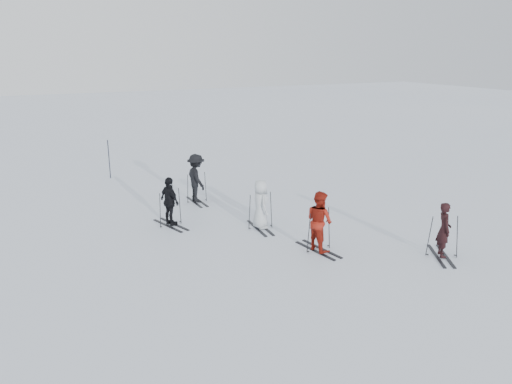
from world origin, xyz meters
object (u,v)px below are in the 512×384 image
skier_near_dark (444,231)px  skier_red (319,222)px  skier_grey (260,205)px  skier_uphill_far (196,179)px  piste_marker (109,159)px  skier_uphill_left (170,202)px

skier_near_dark → skier_red: 3.68m
skier_grey → skier_red: bearing=-159.0°
skier_near_dark → skier_uphill_far: (-4.77, 8.50, 0.15)m
skier_red → piste_marker: skier_red is taller
skier_grey → skier_uphill_left: size_ratio=0.99×
piste_marker → skier_uphill_far: bearing=-66.1°
skier_uphill_left → skier_uphill_far: (1.78, 2.25, 0.12)m
skier_uphill_far → piste_marker: bearing=22.4°
skier_uphill_left → piste_marker: (-0.69, 7.82, 0.07)m
skier_red → skier_grey: 2.67m
skier_grey → skier_uphill_left: skier_uphill_left is taller
skier_near_dark → piste_marker: (-7.23, 14.07, 0.10)m
skier_near_dark → skier_uphill_far: size_ratio=0.85×
skier_near_dark → piste_marker: piste_marker is taller
skier_uphill_far → skier_grey: bearing=-167.7°
skier_near_dark → skier_uphill_left: size_ratio=0.96×
skier_uphill_far → skier_uphill_left: bearing=140.3°
skier_near_dark → skier_grey: 5.97m
skier_red → piste_marker: size_ratio=1.01×
skier_uphill_left → skier_uphill_far: 2.87m
skier_uphill_left → piste_marker: piste_marker is taller
piste_marker → skier_near_dark: bearing=-62.8°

